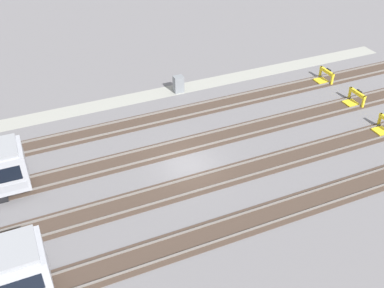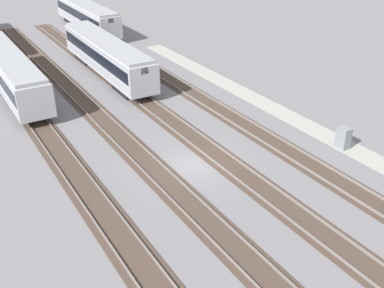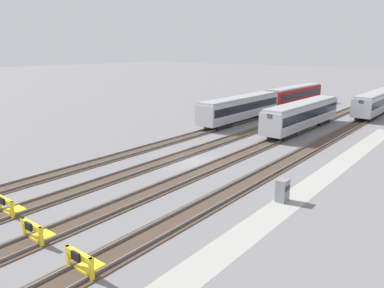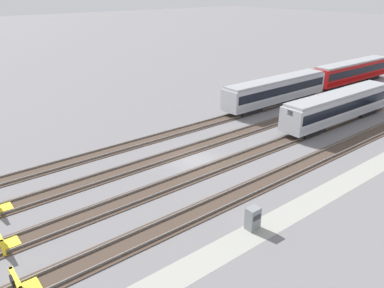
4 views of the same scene
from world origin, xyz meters
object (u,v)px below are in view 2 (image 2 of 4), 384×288
object	(u,v)px
subway_car_front_row_leftmost	(11,71)
subway_car_front_row_right_inner	(107,55)
subway_car_front_row_left_inner	(87,15)
electrical_cabinet	(343,138)

from	to	relation	value
subway_car_front_row_leftmost	subway_car_front_row_right_inner	xyz separation A→B (m)	(0.00, -9.31, 0.00)
subway_car_front_row_left_inner	subway_car_front_row_right_inner	distance (m)	19.29
subway_car_front_row_leftmost	electrical_cabinet	xyz separation A→B (m)	(-23.48, -17.64, -1.24)
subway_car_front_row_left_inner	electrical_cabinet	world-z (taller)	subway_car_front_row_left_inner
electrical_cabinet	subway_car_front_row_leftmost	bearing A→B (deg)	36.92
electrical_cabinet	subway_car_front_row_left_inner	bearing A→B (deg)	4.96
subway_car_front_row_left_inner	electrical_cabinet	xyz separation A→B (m)	(-42.19, -3.66, -1.24)
subway_car_front_row_right_inner	electrical_cabinet	bearing A→B (deg)	-160.46
subway_car_front_row_left_inner	electrical_cabinet	bearing A→B (deg)	-175.04
subway_car_front_row_leftmost	subway_car_front_row_left_inner	bearing A→B (deg)	-36.77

